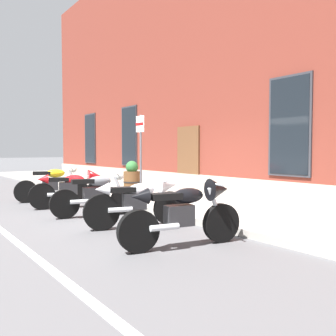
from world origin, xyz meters
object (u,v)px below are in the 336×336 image
Objects in this scene: parking_sign at (141,145)px; motorcycle_yellow_naked at (53,185)px; barrel_planter at (132,178)px; motorcycle_red_sport at (73,187)px; motorcycle_white_sport at (140,200)px; motorcycle_grey_naked at (96,195)px; motorcycle_black_sport at (187,210)px.

motorcycle_yellow_naked is at bearing -137.35° from parking_sign.
barrel_planter is at bearing 157.03° from parking_sign.
motorcycle_white_sport is at bearing 2.53° from motorcycle_red_sport.
parking_sign reaches higher than motorcycle_grey_naked.
motorcycle_black_sport is at bearing 0.07° from motorcycle_yellow_naked.
motorcycle_black_sport reaches higher than motorcycle_white_sport.
motorcycle_red_sport is 0.98× the size of motorcycle_black_sport.
barrel_planter reaches higher than motorcycle_black_sport.
motorcycle_yellow_naked is 1.97× the size of barrel_planter.
motorcycle_yellow_naked is 1.01× the size of motorcycle_grey_naked.
motorcycle_black_sport reaches higher than motorcycle_red_sport.
motorcycle_black_sport reaches higher than motorcycle_grey_naked.
parking_sign is at bearing 73.57° from motorcycle_red_sport.
barrel_planter is (-1.59, 0.67, -1.06)m from parking_sign.
parking_sign reaches higher than motorcycle_yellow_naked.
motorcycle_red_sport is at bearing 179.54° from motorcycle_black_sport.
motorcycle_black_sport is at bearing -23.22° from parking_sign.
parking_sign reaches higher than motorcycle_red_sport.
motorcycle_white_sport is 3.20m from parking_sign.
motorcycle_yellow_naked is at bearing -98.15° from barrel_planter.
motorcycle_yellow_naked is 2.88m from motorcycle_grey_naked.
motorcycle_grey_naked is (2.88, 0.00, -0.01)m from motorcycle_yellow_naked.
motorcycle_grey_naked is at bearing -1.61° from motorcycle_red_sport.
motorcycle_black_sport is (4.66, -0.04, 0.02)m from motorcycle_red_sport.
motorcycle_grey_naked is at bearing -44.14° from barrel_planter.
barrel_planter is at bearing 113.96° from motorcycle_red_sport.
parking_sign is at bearing 156.78° from motorcycle_black_sport.
motorcycle_red_sport is 1.00× the size of motorcycle_white_sport.
barrel_planter is at bearing 135.86° from motorcycle_grey_naked.
motorcycle_yellow_naked reaches higher than motorcycle_red_sport.
motorcycle_yellow_naked is 2.49m from barrel_planter.
motorcycle_white_sport reaches higher than motorcycle_grey_naked.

